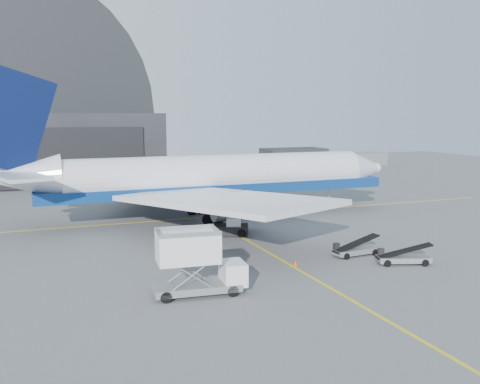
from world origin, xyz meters
name	(u,v)px	position (x,y,z in m)	size (l,w,h in m)	color
ground	(283,261)	(0.00, 0.00, 0.00)	(200.00, 200.00, 0.00)	#565659
taxi_lines	(229,230)	(0.00, 12.67, 0.01)	(80.00, 42.12, 0.02)	gold
hangar	(8,127)	(-22.00, 64.95, 9.54)	(50.00, 28.30, 28.00)	black
distant_bldg_a	(293,166)	(38.00, 72.00, 0.00)	(14.00, 8.00, 4.00)	black
distant_bldg_b	(365,165)	(55.00, 68.00, 0.00)	(8.00, 6.00, 2.80)	gray
airliner	(204,178)	(-0.61, 19.18, 4.71)	(47.99, 46.53, 16.84)	white
catering_truck	(196,264)	(-8.98, -5.29, 2.12)	(6.28, 2.85, 4.19)	gray
pushback_tug	(229,228)	(-0.84, 10.40, 0.70)	(4.54, 3.55, 1.85)	black
belt_loader_a	(355,250)	(6.41, -0.76, 0.51)	(4.41, 1.82, 1.66)	gray
belt_loader_b	(403,258)	(8.48, -4.35, 0.52)	(4.47, 2.69, 1.68)	gray
traffic_cone	(296,263)	(0.28, -1.68, 0.24)	(0.34, 0.34, 0.50)	#F54307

